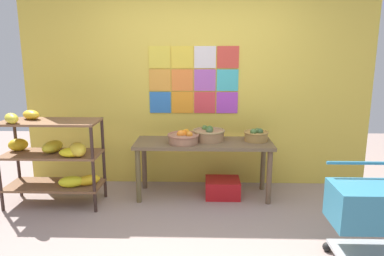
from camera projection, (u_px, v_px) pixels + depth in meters
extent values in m
plane|color=gray|center=(193.00, 251.00, 3.15)|extent=(9.37, 9.37, 0.00)
cube|color=gold|center=(196.00, 84.00, 4.55)|extent=(4.42, 0.06, 2.62)
cube|color=yellow|center=(159.00, 57.00, 4.45)|extent=(0.27, 0.01, 0.27)
cube|color=yellow|center=(182.00, 57.00, 4.44)|extent=(0.27, 0.01, 0.27)
cube|color=silver|center=(205.00, 57.00, 4.44)|extent=(0.27, 0.01, 0.27)
cube|color=#CF3F33|center=(228.00, 57.00, 4.43)|extent=(0.27, 0.01, 0.27)
cube|color=gold|center=(160.00, 80.00, 4.51)|extent=(0.27, 0.01, 0.27)
cube|color=orange|center=(182.00, 80.00, 4.51)|extent=(0.27, 0.01, 0.27)
cube|color=#A754B0|center=(205.00, 80.00, 4.50)|extent=(0.27, 0.01, 0.27)
cube|color=#3EB3BA|center=(228.00, 80.00, 4.49)|extent=(0.27, 0.01, 0.27)
cube|color=#2C6DBA|center=(160.00, 102.00, 4.57)|extent=(0.27, 0.01, 0.27)
cube|color=orange|center=(182.00, 102.00, 4.57)|extent=(0.27, 0.01, 0.27)
cube|color=#D83B43|center=(205.00, 103.00, 4.56)|extent=(0.27, 0.01, 0.27)
cube|color=purple|center=(227.00, 103.00, 4.55)|extent=(0.27, 0.01, 0.27)
cylinder|color=#36241F|center=(93.00, 169.00, 3.81)|extent=(0.04, 0.04, 0.98)
cylinder|color=#36241F|center=(18.00, 157.00, 4.24)|extent=(0.04, 0.04, 0.98)
cylinder|color=#36241F|center=(104.00, 158.00, 4.21)|extent=(0.04, 0.04, 0.98)
cube|color=brown|center=(55.00, 185.00, 4.08)|extent=(1.07, 0.45, 0.03)
ellipsoid|color=yellow|center=(89.00, 180.00, 4.04)|extent=(0.29, 0.24, 0.12)
ellipsoid|color=yellow|center=(71.00, 182.00, 3.97)|extent=(0.30, 0.19, 0.13)
cube|color=brown|center=(53.00, 154.00, 4.00)|extent=(1.07, 0.45, 0.02)
ellipsoid|color=yellow|center=(53.00, 147.00, 4.01)|extent=(0.24, 0.33, 0.13)
ellipsoid|color=yellow|center=(18.00, 145.00, 4.08)|extent=(0.26, 0.24, 0.14)
ellipsoid|color=yellow|center=(71.00, 152.00, 3.85)|extent=(0.28, 0.19, 0.10)
ellipsoid|color=gold|center=(78.00, 149.00, 3.86)|extent=(0.29, 0.32, 0.15)
cube|color=brown|center=(50.00, 122.00, 3.92)|extent=(1.07, 0.45, 0.02)
ellipsoid|color=yellow|center=(31.00, 115.00, 3.99)|extent=(0.28, 0.26, 0.10)
ellipsoid|color=yellow|center=(11.00, 118.00, 3.76)|extent=(0.26, 0.26, 0.11)
cube|color=brown|center=(204.00, 143.00, 4.22)|extent=(1.62, 0.56, 0.04)
cylinder|color=brown|center=(138.00, 176.00, 4.10)|extent=(0.06, 0.06, 0.64)
cylinder|color=brown|center=(269.00, 177.00, 4.06)|extent=(0.06, 0.06, 0.64)
cylinder|color=brown|center=(144.00, 164.00, 4.53)|extent=(0.06, 0.06, 0.64)
cylinder|color=brown|center=(263.00, 165.00, 4.49)|extent=(0.06, 0.06, 0.64)
cylinder|color=#A47C3F|center=(256.00, 137.00, 4.25)|extent=(0.27, 0.27, 0.11)
torus|color=#A17B3C|center=(256.00, 132.00, 4.24)|extent=(0.29, 0.29, 0.02)
sphere|color=#476832|center=(257.00, 131.00, 4.23)|extent=(0.07, 0.07, 0.07)
sphere|color=#476E35|center=(253.00, 132.00, 4.18)|extent=(0.08, 0.08, 0.08)
sphere|color=#3A5E34|center=(260.00, 131.00, 4.21)|extent=(0.07, 0.07, 0.07)
cylinder|color=#94674C|center=(183.00, 139.00, 4.14)|extent=(0.35, 0.35, 0.10)
torus|color=#9A634A|center=(183.00, 135.00, 4.13)|extent=(0.37, 0.37, 0.03)
sphere|color=orange|center=(184.00, 133.00, 4.13)|extent=(0.08, 0.08, 0.08)
sphere|color=orange|center=(186.00, 132.00, 4.23)|extent=(0.07, 0.07, 0.07)
sphere|color=orange|center=(184.00, 134.00, 4.13)|extent=(0.09, 0.09, 0.09)
sphere|color=orange|center=(181.00, 134.00, 4.12)|extent=(0.09, 0.09, 0.09)
sphere|color=orange|center=(189.00, 135.00, 4.08)|extent=(0.08, 0.08, 0.08)
sphere|color=orange|center=(185.00, 133.00, 4.15)|extent=(0.08, 0.08, 0.08)
cylinder|color=#A07750|center=(209.00, 135.00, 4.28)|extent=(0.36, 0.36, 0.12)
torus|color=#9C7F51|center=(209.00, 131.00, 4.27)|extent=(0.39, 0.39, 0.03)
sphere|color=#3F702C|center=(210.00, 129.00, 4.27)|extent=(0.09, 0.09, 0.09)
sphere|color=#456A2E|center=(205.00, 128.00, 4.36)|extent=(0.08, 0.08, 0.08)
sphere|color=#415A2E|center=(209.00, 131.00, 4.20)|extent=(0.07, 0.07, 0.07)
sphere|color=#436137|center=(209.00, 131.00, 4.21)|extent=(0.08, 0.08, 0.08)
cube|color=red|center=(222.00, 188.00, 4.31)|extent=(0.41, 0.35, 0.21)
sphere|color=black|center=(327.00, 247.00, 3.14)|extent=(0.08, 0.08, 0.08)
sphere|color=black|center=(383.00, 248.00, 3.12)|extent=(0.08, 0.08, 0.08)
cube|color=#A5A8AD|center=(364.00, 251.00, 2.97)|extent=(0.51, 0.33, 0.03)
cube|color=teal|center=(369.00, 206.00, 2.88)|extent=(0.59, 0.41, 0.33)
cylinder|color=teal|center=(360.00, 163.00, 3.05)|extent=(0.56, 0.03, 0.03)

